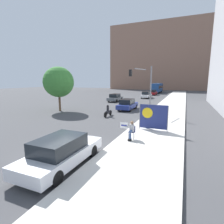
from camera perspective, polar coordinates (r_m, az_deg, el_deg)
ground_plane at (r=10.34m, az=-13.61°, el=-13.18°), size 160.00×160.00×0.00m
sidewalk_curb at (r=23.01m, az=17.44°, el=-0.19°), size 4.33×90.00×0.15m
building_backdrop_far at (r=85.04m, az=18.21°, el=16.67°), size 52.00×12.00×28.57m
seated_protester at (r=11.85m, az=6.25°, el=-5.67°), size 1.00×0.77×1.23m
jogger_on_sidewalk at (r=14.64m, az=11.62°, el=-1.91°), size 0.34×0.34×1.72m
protest_banner at (r=14.25m, az=13.27°, el=-1.52°), size 2.26×0.06×2.03m
traffic_light_pole at (r=21.80m, az=9.98°, el=9.71°), size 2.98×2.75×5.56m
parked_car_curbside at (r=8.83m, az=-16.18°, el=-12.32°), size 1.89×4.67×1.47m
car_on_road_nearest at (r=24.67m, az=5.09°, el=2.49°), size 1.83×4.68×1.51m
car_on_road_midblock at (r=34.25m, az=1.04°, el=4.70°), size 1.72×4.52×1.51m
car_on_road_distant at (r=41.69m, az=11.10°, el=5.51°), size 1.74×4.62×1.51m
car_on_road_far_lane at (r=50.86m, az=13.24°, el=6.24°), size 1.83×4.27×1.48m
city_bus_on_road at (r=60.58m, az=14.52°, el=7.77°), size 2.48×10.74×3.08m
motorcycle_on_road at (r=20.01m, az=-1.34°, el=0.19°), size 0.28×2.03×1.33m
street_tree_near_curb at (r=24.39m, az=-17.04°, el=9.32°), size 3.99×3.99×5.85m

